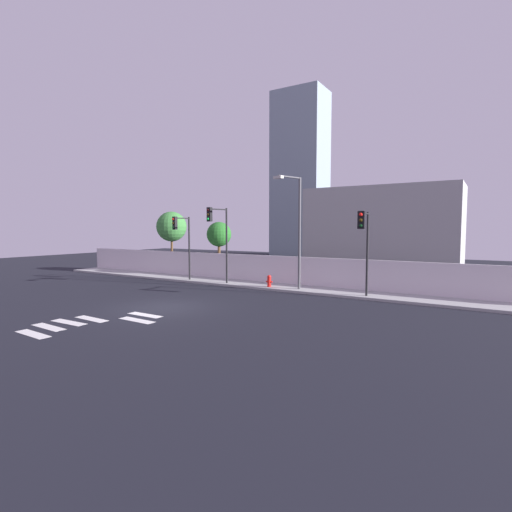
{
  "coord_description": "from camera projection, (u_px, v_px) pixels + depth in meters",
  "views": [
    {
      "loc": [
        13.37,
        -13.1,
        3.8
      ],
      "look_at": [
        1.23,
        6.5,
        2.13
      ],
      "focal_mm": 26.96,
      "sensor_mm": 36.0,
      "label": 1
    }
  ],
  "objects": [
    {
      "name": "ground_plane",
      "position": [
        163.0,
        308.0,
        18.41
      ],
      "size": [
        80.0,
        80.0,
        0.0
      ],
      "primitive_type": "plane",
      "color": "black"
    },
    {
      "name": "sidewalk",
      "position": [
        254.0,
        285.0,
        25.36
      ],
      "size": [
        36.0,
        2.4,
        0.15
      ],
      "primitive_type": "cube",
      "color": "#9F9F9F",
      "rests_on": "ground"
    },
    {
      "name": "perimeter_wall",
      "position": [
        264.0,
        268.0,
        26.38
      ],
      "size": [
        36.0,
        0.18,
        1.8
      ],
      "primitive_type": "cube",
      "color": "silver",
      "rests_on": "sidewalk"
    },
    {
      "name": "crosswalk_marking",
      "position": [
        90.0,
        322.0,
        15.49
      ],
      "size": [
        3.88,
        4.73,
        0.01
      ],
      "color": "silver",
      "rests_on": "ground"
    },
    {
      "name": "traffic_light_left",
      "position": [
        181.0,
        234.0,
        26.74
      ],
      "size": [
        0.52,
        1.39,
        4.45
      ],
      "color": "black",
      "rests_on": "sidewalk"
    },
    {
      "name": "traffic_light_center",
      "position": [
        364.0,
        235.0,
        19.88
      ],
      "size": [
        0.35,
        1.67,
        4.51
      ],
      "color": "black",
      "rests_on": "sidewalk"
    },
    {
      "name": "traffic_light_right",
      "position": [
        218.0,
        229.0,
        24.89
      ],
      "size": [
        0.54,
        1.68,
        4.98
      ],
      "color": "black",
      "rests_on": "sidewalk"
    },
    {
      "name": "street_lamp_curbside",
      "position": [
        296.0,
        223.0,
        22.66
      ],
      "size": [
        0.92,
        1.99,
        6.64
      ],
      "color": "#4C4C51",
      "rests_on": "sidewalk"
    },
    {
      "name": "fire_hydrant",
      "position": [
        269.0,
        280.0,
        23.99
      ],
      "size": [
        0.44,
        0.26,
        0.74
      ],
      "color": "red",
      "rests_on": "sidewalk"
    },
    {
      "name": "roadside_tree_leftmost",
      "position": [
        172.0,
        227.0,
        31.89
      ],
      "size": [
        2.48,
        2.48,
        5.18
      ],
      "color": "brown",
      "rests_on": "ground"
    },
    {
      "name": "roadside_tree_midleft",
      "position": [
        219.0,
        235.0,
        29.34
      ],
      "size": [
        1.89,
        1.89,
        4.29
      ],
      "color": "brown",
      "rests_on": "ground"
    },
    {
      "name": "low_building_distant",
      "position": [
        382.0,
        229.0,
        35.69
      ],
      "size": [
        13.44,
        6.0,
        7.53
      ],
      "primitive_type": "cube",
      "color": "#A0A0A0",
      "rests_on": "ground"
    },
    {
      "name": "tower_on_skyline",
      "position": [
        300.0,
        175.0,
        52.74
      ],
      "size": [
        6.93,
        5.0,
        22.27
      ],
      "primitive_type": "cube",
      "color": "gray",
      "rests_on": "ground"
    }
  ]
}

